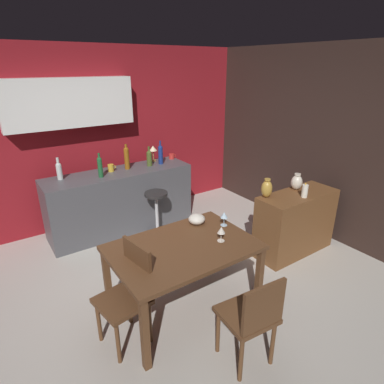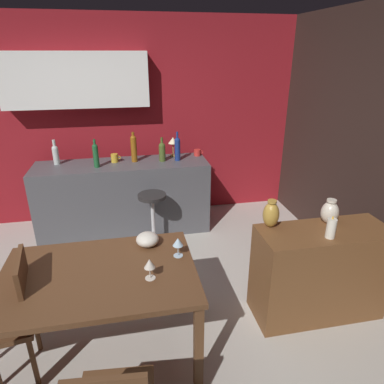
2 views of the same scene
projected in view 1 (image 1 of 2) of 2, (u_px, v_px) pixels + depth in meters
name	position (u px, v px, depth m)	size (l,w,h in m)	color
ground_plane	(166.00, 285.00, 3.62)	(9.00, 9.00, 0.00)	#B7B2A8
wall_kitchen_back	(88.00, 132.00, 4.65)	(5.20, 0.33, 2.60)	maroon
wall_side_right	(304.00, 139.00, 4.70)	(0.10, 4.40, 2.60)	#33231E
dining_table	(183.00, 253.00, 3.04)	(1.35, 0.92, 0.74)	#56351E
kitchen_counter	(121.00, 201.00, 4.74)	(2.10, 0.60, 0.90)	#4C4C51
sideboard_cabinet	(295.00, 223.00, 4.16)	(1.10, 0.44, 0.82)	brown
chair_near_window	(129.00, 292.00, 2.76)	(0.46, 0.46, 0.93)	#56351E
chair_by_doorway	(252.00, 317.00, 2.51)	(0.43, 0.43, 0.86)	#56351E
bar_stool	(157.00, 213.00, 4.54)	(0.34, 0.34, 0.68)	#262323
wine_glass_left	(221.00, 231.00, 3.05)	(0.08, 0.08, 0.15)	silver
wine_glass_right	(224.00, 216.00, 3.35)	(0.08, 0.08, 0.15)	silver
fruit_bowl	(197.00, 219.00, 3.41)	(0.18, 0.18, 0.11)	beige
wine_bottle_olive	(149.00, 157.00, 4.79)	(0.08, 0.08, 0.30)	#475623
wine_bottle_cobalt	(161.00, 154.00, 4.87)	(0.07, 0.07, 0.36)	navy
wine_bottle_clear	(59.00, 170.00, 4.22)	(0.07, 0.07, 0.30)	silver
wine_bottle_green	(100.00, 166.00, 4.30)	(0.07, 0.07, 0.33)	#1E592D
wine_bottle_amber	(127.00, 157.00, 4.63)	(0.07, 0.07, 0.37)	#8C5114
cup_red	(172.00, 156.00, 5.18)	(0.12, 0.09, 0.08)	red
cup_mustard	(111.00, 168.00, 4.57)	(0.12, 0.08, 0.10)	gold
counter_lamp	(153.00, 150.00, 4.99)	(0.12, 0.12, 0.25)	#A58447
pillar_candle_tall	(305.00, 191.00, 3.88)	(0.07, 0.07, 0.18)	white
vase_ceramic_ivory	(297.00, 182.00, 4.11)	(0.14, 0.14, 0.21)	beige
vase_brass	(267.00, 189.00, 3.86)	(0.13, 0.13, 0.24)	#B78C38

